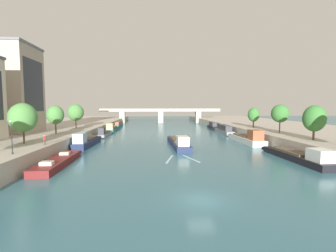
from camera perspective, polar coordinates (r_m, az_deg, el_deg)
ground_plane at (r=23.25m, az=8.06°, el=-17.47°), size 400.00×400.00×0.00m
quay_left at (r=83.84m, az=-28.06°, el=-0.99°), size 36.00×170.00×2.58m
quay_right at (r=87.94m, az=25.86°, el=-0.67°), size 36.00×170.00×2.58m
barge_midriver at (r=51.98m, az=2.56°, el=-4.03°), size 3.71×18.44×2.94m
wake_behind_barge at (r=39.98m, az=2.99°, el=-7.95°), size 5.60×6.01×0.03m
moored_boat_left_lone at (r=39.45m, az=-25.12°, el=-7.81°), size 3.28×14.73×2.09m
moored_boat_left_end at (r=55.62m, az=-19.24°, el=-3.58°), size 3.18×15.18×3.37m
moored_boat_left_midway at (r=71.86m, az=-15.17°, el=-1.81°), size 2.35×12.47×2.87m
moored_boat_left_near at (r=86.70m, az=-13.48°, el=-0.64°), size 3.27×15.92×3.18m
moored_boat_left_second at (r=102.66m, az=-11.95°, el=0.28°), size 2.30×12.47×2.56m
moored_boat_right_near at (r=43.89m, az=29.27°, el=-6.34°), size 3.88×16.58×2.73m
moored_boat_right_midway at (r=60.55m, az=18.68°, el=-2.87°), size 3.46×16.53×3.59m
moored_boat_right_end at (r=79.25m, az=13.45°, el=-0.91°), size 2.83×15.74×2.91m
moored_boat_right_gap_after at (r=94.88m, az=10.78°, el=-0.00°), size 2.38×11.12×2.79m
tree_left_second at (r=46.15m, az=-31.82°, el=1.75°), size 4.47×4.47×6.82m
tree_left_third at (r=59.32m, az=-25.74°, el=2.46°), size 3.75×3.75×6.52m
tree_left_distant at (r=73.41m, az=-21.56°, el=3.08°), size 4.55×4.55×7.00m
tree_right_by_lamp at (r=51.34m, az=32.04°, el=1.56°), size 4.00×4.00×6.48m
tree_right_past_mid at (r=62.01m, az=25.62°, el=2.76°), size 4.08×4.08×6.76m
tree_right_distant at (r=74.35m, az=20.11°, el=2.59°), size 3.37×3.37×5.94m
lamppost_left_bank at (r=36.66m, az=-33.78°, el=-1.94°), size 0.28×0.28×4.45m
building_left_far_end at (r=68.48m, az=-34.91°, el=7.44°), size 13.94×11.58×20.91m
bridge_far at (r=129.91m, az=-1.82°, el=3.01°), size 65.96×4.40×7.77m
person_on_quay at (r=42.94m, az=-27.81°, el=-2.88°), size 0.34×0.47×1.63m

